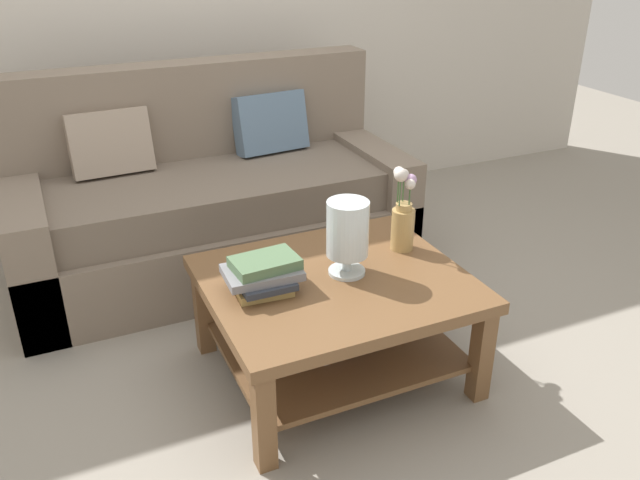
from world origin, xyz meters
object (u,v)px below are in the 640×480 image
Objects in this scene: book_stack_main at (263,274)px; glass_hurricane_vase at (348,232)px; couch at (211,203)px; coffee_table at (336,306)px; flower_pitcher at (403,216)px.

glass_hurricane_vase reaches higher than book_stack_main.
glass_hurricane_vase is (0.24, -1.14, 0.28)m from couch.
glass_hurricane_vase is at bearing 18.93° from coffee_table.
glass_hurricane_vase is 0.33m from flower_pitcher.
book_stack_main is at bearing -95.32° from couch.
glass_hurricane_vase is at bearing -78.00° from couch.
couch is 1.15m from book_stack_main.
glass_hurricane_vase is at bearing -1.79° from book_stack_main.
flower_pitcher is (0.31, 0.10, -0.03)m from glass_hurricane_vase.
glass_hurricane_vase is (0.35, -0.01, 0.12)m from book_stack_main.
couch is at bearing 102.00° from glass_hurricane_vase.
coffee_table is at bearing -161.07° from glass_hurricane_vase.
flower_pitcher is (0.37, 0.12, 0.28)m from coffee_table.
book_stack_main is (-0.11, -1.13, 0.16)m from couch.
flower_pitcher reaches higher than glass_hurricane_vase.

